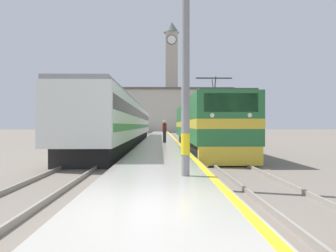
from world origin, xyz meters
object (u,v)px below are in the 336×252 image
at_px(passenger_train, 126,123).
at_px(clock_tower, 171,74).
at_px(person_on_platform, 165,131).
at_px(locomotive_train, 204,125).
at_px(catenary_mast, 190,50).

height_order(passenger_train, clock_tower, clock_tower).
height_order(passenger_train, person_on_platform, passenger_train).
bearing_deg(person_on_platform, locomotive_train, -55.09).
xyz_separation_m(passenger_train, person_on_platform, (3.63, -4.68, -0.70)).
bearing_deg(person_on_platform, passenger_train, 127.81).
height_order(catenary_mast, clock_tower, clock_tower).
relative_size(passenger_train, clock_tower, 1.30).
bearing_deg(passenger_train, locomotive_train, -53.47).
bearing_deg(clock_tower, passenger_train, -96.40).
bearing_deg(catenary_mast, clock_tower, 88.55).
bearing_deg(locomotive_train, clock_tower, 90.22).
bearing_deg(person_on_platform, catenary_mast, -88.28).
relative_size(passenger_train, catenary_mast, 5.29).
height_order(catenary_mast, person_on_platform, catenary_mast).
height_order(locomotive_train, catenary_mast, catenary_mast).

